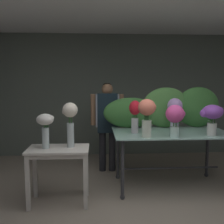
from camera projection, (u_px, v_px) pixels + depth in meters
ground_plane at (132, 182)px, 4.25m from camera, size 7.51×7.51×0.00m
wall_back at (122, 95)px, 5.78m from camera, size 5.65×0.12×2.63m
ceiling_slab at (134, 10)px, 3.93m from camera, size 5.77×3.53×0.12m
display_table_glass at (170, 140)px, 3.97m from camera, size 1.73×0.98×0.87m
side_table_white at (58, 156)px, 3.45m from camera, size 0.80×0.48×0.75m
florist at (107, 117)px, 4.67m from camera, size 0.59×0.24×1.60m
foliage_backdrop at (166, 109)px, 4.29m from camera, size 1.92×0.25×0.67m
vase_coral_carnations at (147, 114)px, 3.51m from camera, size 0.24×0.24×0.53m
vase_fuchsia_roses at (175, 117)px, 3.55m from camera, size 0.27×0.25×0.44m
vase_crimson_hydrangea at (135, 114)px, 3.82m from camera, size 0.18×0.17×0.48m
vase_violet_lilies at (212, 115)px, 3.65m from camera, size 0.33×0.28×0.44m
vase_lilac_peonies at (175, 111)px, 4.04m from camera, size 0.23×0.23×0.50m
vase_white_roses_tall at (45, 126)px, 3.39m from camera, size 0.23×0.22×0.46m
vase_cream_lisianthus_tall at (70, 119)px, 3.45m from camera, size 0.21×0.20×0.60m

